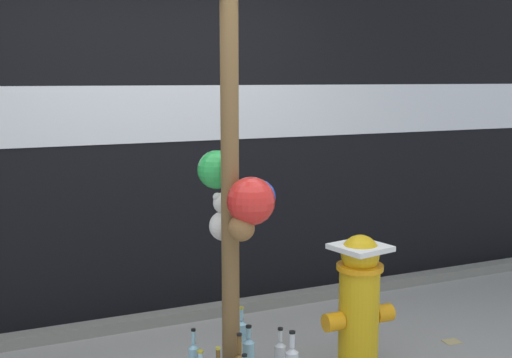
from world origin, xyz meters
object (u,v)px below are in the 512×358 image
(bottle_0, at_px, (249,356))
(bottle_6, at_px, (242,342))
(fire_hydrant, at_px, (359,303))
(memorial_post, at_px, (235,155))

(bottle_0, height_order, bottle_6, bottle_6)
(fire_hydrant, relative_size, bottle_0, 2.65)
(fire_hydrant, bearing_deg, bottle_6, 144.11)
(memorial_post, height_order, fire_hydrant, memorial_post)
(memorial_post, height_order, bottle_0, memorial_post)
(fire_hydrant, height_order, bottle_0, fire_hydrant)
(bottle_0, bearing_deg, bottle_6, 79.72)
(memorial_post, distance_m, fire_hydrant, 1.15)
(memorial_post, bearing_deg, fire_hydrant, -9.88)
(memorial_post, xyz_separation_m, bottle_0, (0.12, 0.10, -1.20))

